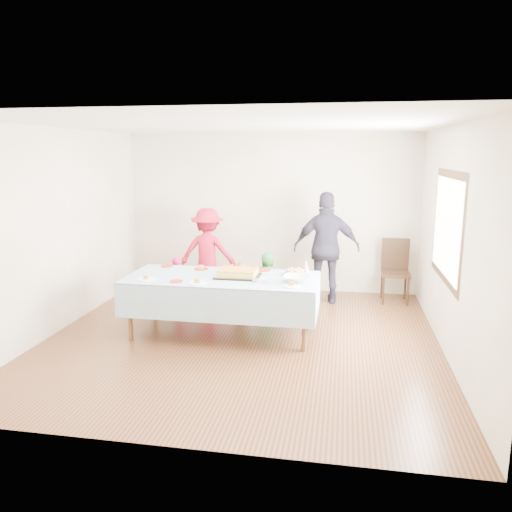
{
  "coord_description": "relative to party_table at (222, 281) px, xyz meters",
  "views": [
    {
      "loc": [
        1.25,
        -6.01,
        2.37
      ],
      "look_at": [
        0.13,
        0.3,
        1.04
      ],
      "focal_mm": 35.0,
      "sensor_mm": 36.0,
      "label": 1
    }
  ],
  "objects": [
    {
      "name": "rolls_tray",
      "position": [
        0.93,
        0.22,
        0.1
      ],
      "size": [
        0.33,
        0.33,
        0.1
      ],
      "color": "black",
      "rests_on": "party_table"
    },
    {
      "name": "adult_left",
      "position": [
        -0.68,
        1.76,
        0.01
      ],
      "size": [
        0.97,
        0.58,
        1.48
      ],
      "primitive_type": "imported",
      "rotation": [
        0.0,
        0.0,
        3.17
      ],
      "color": "red",
      "rests_on": "ground"
    },
    {
      "name": "ground",
      "position": [
        0.29,
        -0.14,
        -0.72
      ],
      "size": [
        5.0,
        5.0,
        0.0
      ],
      "primitive_type": "plane",
      "color": "#462414",
      "rests_on": "ground"
    },
    {
      "name": "birthday_cake",
      "position": [
        0.2,
        0.04,
        0.1
      ],
      "size": [
        0.57,
        0.44,
        0.1
      ],
      "color": "black",
      "rests_on": "party_table"
    },
    {
      "name": "plate_red_far_c",
      "position": [
        -0.01,
        0.34,
        0.06
      ],
      "size": [
        0.16,
        0.16,
        0.01
      ],
      "primitive_type": "cylinder",
      "color": "red",
      "rests_on": "party_table"
    },
    {
      "name": "adult_right",
      "position": [
        1.29,
        1.67,
        0.16
      ],
      "size": [
        1.07,
        0.5,
        1.78
      ],
      "primitive_type": "imported",
      "rotation": [
        0.0,
        0.0,
        3.21
      ],
      "color": "#2F2B3C",
      "rests_on": "ground"
    },
    {
      "name": "plate_red_far_d",
      "position": [
        0.49,
        0.45,
        0.06
      ],
      "size": [
        0.19,
        0.19,
        0.01
      ],
      "primitive_type": "cylinder",
      "color": "red",
      "rests_on": "party_table"
    },
    {
      "name": "plate_white_mid",
      "position": [
        -0.22,
        -0.38,
        0.06
      ],
      "size": [
        0.23,
        0.23,
        0.01
      ],
      "primitive_type": "cylinder",
      "color": "white",
      "rests_on": "party_table"
    },
    {
      "name": "plate_white_left",
      "position": [
        -0.92,
        -0.32,
        0.06
      ],
      "size": [
        0.23,
        0.23,
        0.01
      ],
      "primitive_type": "cylinder",
      "color": "white",
      "rests_on": "party_table"
    },
    {
      "name": "room_walls",
      "position": [
        0.34,
        -0.13,
        1.05
      ],
      "size": [
        5.04,
        5.04,
        2.72
      ],
      "color": "#C1B39D",
      "rests_on": "ground"
    },
    {
      "name": "toddler_right",
      "position": [
        0.03,
        1.05,
        -0.35
      ],
      "size": [
        0.44,
        0.4,
        0.75
      ],
      "primitive_type": "imported",
      "rotation": [
        0.0,
        0.0,
        2.77
      ],
      "color": "tan",
      "rests_on": "ground"
    },
    {
      "name": "plate_white_right",
      "position": [
        0.94,
        -0.3,
        0.06
      ],
      "size": [
        0.24,
        0.24,
        0.01
      ],
      "primitive_type": "cylinder",
      "color": "white",
      "rests_on": "party_table"
    },
    {
      "name": "plate_red_far_b",
      "position": [
        -0.39,
        0.36,
        0.06
      ],
      "size": [
        0.2,
        0.2,
        0.01
      ],
      "primitive_type": "cylinder",
      "color": "red",
      "rests_on": "party_table"
    },
    {
      "name": "plate_red_near",
      "position": [
        -0.51,
        -0.34,
        0.06
      ],
      "size": [
        0.16,
        0.16,
        0.01
      ],
      "primitive_type": "cylinder",
      "color": "red",
      "rests_on": "party_table"
    },
    {
      "name": "dining_chair",
      "position": [
        2.39,
        1.98,
        -0.16
      ],
      "size": [
        0.44,
        0.44,
        1.01
      ],
      "rotation": [
        0.0,
        0.0,
        -0.0
      ],
      "color": "black",
      "rests_on": "ground"
    },
    {
      "name": "party_table",
      "position": [
        0.0,
        0.0,
        0.0
      ],
      "size": [
        2.5,
        1.1,
        0.78
      ],
      "color": "brown",
      "rests_on": "ground"
    },
    {
      "name": "plate_red_far_a",
      "position": [
        -0.92,
        0.45,
        0.06
      ],
      "size": [
        0.17,
        0.17,
        0.01
      ],
      "primitive_type": "cylinder",
      "color": "red",
      "rests_on": "party_table"
    },
    {
      "name": "toddler_left",
      "position": [
        -1.04,
        1.22,
        -0.35
      ],
      "size": [
        0.32,
        0.26,
        0.76
      ],
      "primitive_type": "imported",
      "rotation": [
        0.0,
        0.0,
        2.81
      ],
      "color": "#CE1955",
      "rests_on": "ground"
    },
    {
      "name": "fork_pile",
      "position": [
        0.57,
        -0.22,
        0.09
      ],
      "size": [
        0.24,
        0.18,
        0.07
      ],
      "primitive_type": null,
      "color": "white",
      "rests_on": "party_table"
    },
    {
      "name": "party_hat",
      "position": [
        1.06,
        0.46,
        0.14
      ],
      "size": [
        0.1,
        0.1,
        0.17
      ],
      "primitive_type": "cone",
      "color": "white",
      "rests_on": "party_table"
    },
    {
      "name": "toddler_mid",
      "position": [
        0.37,
        1.53,
        -0.32
      ],
      "size": [
        0.47,
        0.4,
        0.81
      ],
      "primitive_type": "imported",
      "rotation": [
        0.0,
        0.0,
        3.56
      ],
      "color": "#28782F",
      "rests_on": "ground"
    },
    {
      "name": "punch_bowl",
      "position": [
        0.98,
        -0.1,
        0.1
      ],
      "size": [
        0.34,
        0.34,
        0.08
      ],
      "primitive_type": "imported",
      "color": "silver",
      "rests_on": "party_table"
    }
  ]
}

